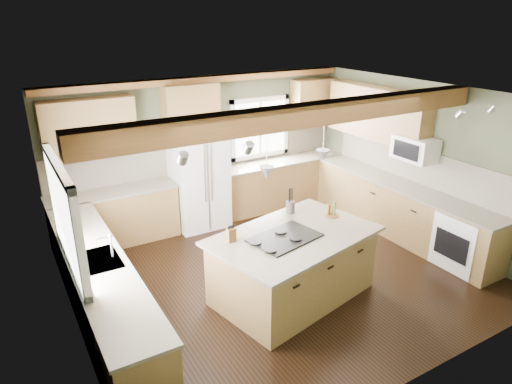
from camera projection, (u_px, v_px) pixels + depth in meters
floor at (278, 273)px, 6.77m from camera, size 5.60×5.60×0.00m
ceiling at (282, 97)px, 5.82m from camera, size 5.60×5.60×0.00m
wall_back at (205, 148)px, 8.30m from camera, size 5.60×0.00×5.60m
wall_left at (66, 239)px, 4.98m from camera, size 0.00×5.00×5.00m
wall_right at (420, 160)px, 7.62m from camera, size 0.00×5.00×5.00m
ceiling_beam at (308, 115)px, 5.42m from camera, size 5.55×0.26×0.26m
soffit_trim at (204, 80)px, 7.77m from camera, size 5.55×0.20×0.10m
backsplash_back at (205, 153)px, 8.33m from camera, size 5.58×0.03×0.58m
backsplash_right at (416, 165)px, 7.69m from camera, size 0.03×3.70×0.58m
base_cab_back_left at (115, 218)px, 7.53m from camera, size 2.02×0.60×0.88m
counter_back_left at (112, 192)px, 7.37m from camera, size 2.06×0.64×0.04m
base_cab_back_right at (281, 183)px, 9.08m from camera, size 2.62×0.60×0.88m
counter_back_right at (281, 161)px, 8.91m from camera, size 2.66×0.64×0.04m
base_cab_left at (102, 295)px, 5.47m from camera, size 0.60×3.70×0.88m
counter_left at (97, 262)px, 5.31m from camera, size 0.64×3.74×0.04m
base_cab_right at (399, 210)px, 7.83m from camera, size 0.60×3.70×0.88m
counter_right at (402, 185)px, 7.67m from camera, size 0.64×3.74×0.04m
upper_cab_back_left at (89, 128)px, 6.99m from camera, size 1.40×0.35×0.90m
upper_cab_over_fridge at (191, 105)px, 7.71m from camera, size 0.96×0.35×0.70m
upper_cab_right at (377, 113)px, 8.02m from camera, size 0.35×2.20×0.90m
upper_cab_back_corner at (313, 102)px, 9.01m from camera, size 0.90×0.35×0.90m
window_left at (63, 216)px, 4.94m from camera, size 0.04×1.60×1.05m
window_back at (259, 128)px, 8.74m from camera, size 1.10×0.04×1.00m
sink at (97, 261)px, 5.30m from camera, size 0.50×0.65×0.03m
faucet at (111, 246)px, 5.34m from camera, size 0.02×0.02×0.28m
dishwasher at (135, 362)px, 4.44m from camera, size 0.60×0.60×0.84m
oven at (464, 241)px, 6.79m from camera, size 0.60×0.72×0.84m
microwave at (415, 149)px, 7.39m from camera, size 0.40×0.70×0.38m
pendant_left at (267, 173)px, 5.25m from camera, size 0.18×0.18×0.16m
pendant_right at (323, 156)px, 5.88m from camera, size 0.18×0.18×0.16m
refrigerator at (199, 178)px, 8.00m from camera, size 0.90×0.74×1.80m
island at (293, 266)px, 6.09m from camera, size 2.22×1.62×0.88m
island_top at (294, 236)px, 5.92m from camera, size 2.38×1.78×0.04m
cooktop at (285, 238)px, 5.81m from camera, size 0.97×0.75×0.02m
knife_block at (231, 235)px, 5.70m from camera, size 0.11×0.09×0.18m
utensil_crock at (290, 207)px, 6.52m from camera, size 0.16×0.16×0.17m
bottle_tray at (332, 209)px, 6.43m from camera, size 0.30×0.30×0.20m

